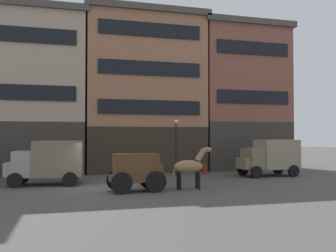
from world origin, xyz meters
The scene contains 10 objects.
ground_plane centered at (0.00, 0.00, 0.00)m, with size 120.00×120.00×0.00m, color #4C4947.
building_center_left centered at (-4.55, 9.74, 6.38)m, with size 8.66×6.28×12.68m.
building_center_right centered at (4.46, 9.74, 6.62)m, with size 10.06×6.28×13.16m.
building_far_right centered at (13.26, 9.74, 6.45)m, with size 8.25×6.28×12.81m.
cargo_wagon centered at (1.87, -1.75, 1.15)m, with size 2.99×1.67×1.98m.
draft_horse centered at (4.82, -1.75, 1.27)m, with size 2.35×0.70×2.30m.
delivery_truck_near centered at (12.45, 2.95, 1.42)m, with size 4.41×2.27×2.62m.
delivery_truck_far centered at (-2.79, 2.06, 1.42)m, with size 4.47×2.43×2.62m.
streetlamp_curbside centered at (6.03, 5.17, 2.67)m, with size 0.32×0.32×4.12m.
fire_hydrant_curbside centered at (8.32, 5.15, 0.43)m, with size 0.24×0.24×0.83m.
Camera 1 is at (-1.58, -20.88, 2.95)m, focal length 39.30 mm.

